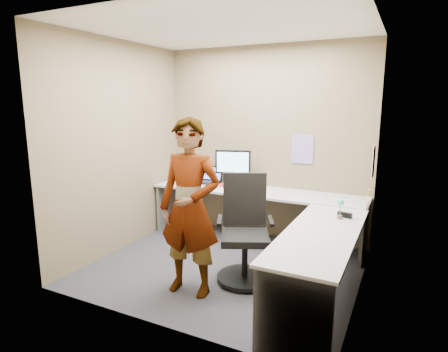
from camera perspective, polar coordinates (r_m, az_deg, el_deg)
The scene contains 21 objects.
ground at distance 4.56m, azimuth -0.01°, elevation -13.74°, with size 3.00×3.00×0.00m, color #2A2A2F.
wall_back at distance 5.37m, azimuth 6.21°, elevation 4.98°, with size 3.00×3.00×0.00m, color brown.
wall_right at distance 3.77m, azimuth 20.89°, elevation 1.68°, with size 2.70×2.70×0.00m, color brown.
wall_left at distance 5.02m, azimuth -15.55°, elevation 4.22°, with size 2.70×2.70×0.00m, color brown.
ceiling at distance 4.21m, azimuth -0.01°, elevation 21.80°, with size 3.00×3.00×0.00m, color white.
desk at distance 4.53m, azimuth 7.17°, elevation -6.05°, with size 2.98×2.58×0.73m.
paper_ream at distance 5.31m, azimuth 1.26°, elevation -1.48°, with size 0.31×0.23×0.06m, color red.
monitor at distance 5.26m, azimuth 1.36°, elevation 1.85°, with size 0.49×0.21×0.47m.
laptop at distance 5.65m, azimuth -2.16°, elevation -0.37°, with size 0.35×0.30×0.24m.
trackball_mouse at distance 5.24m, azimuth 3.07°, elevation -1.71°, with size 0.12×0.08×0.07m.
origami at distance 5.13m, azimuth -0.35°, elevation -1.92°, with size 0.10×0.10×0.06m, color white.
stapler at distance 4.16m, azimuth 17.92°, elevation -5.66°, with size 0.15×0.04×0.06m, color black.
flower at distance 4.05m, azimuth 17.31°, elevation -4.35°, with size 0.07×0.07×0.22m.
calendar_purple at distance 5.20m, azimuth 11.86°, elevation 4.05°, with size 0.30×0.01×0.40m, color #846BB7.
calendar_white at distance 4.67m, azimuth 21.82°, elevation 2.08°, with size 0.01×0.28×0.38m, color white.
sticky_note_a at distance 4.38m, azimuth 21.14°, elevation -2.42°, with size 0.01×0.07×0.07m, color #F2E059.
sticky_note_b at distance 4.46m, azimuth 21.08°, elevation -3.91°, with size 0.01×0.07×0.07m, color pink.
sticky_note_c at distance 4.35m, azimuth 20.91°, elevation -4.54°, with size 0.01×0.07×0.07m, color pink.
sticky_note_d at distance 4.53m, azimuth 21.30°, elevation -2.39°, with size 0.01×0.07×0.07m, color #F2E059.
office_chair at distance 4.13m, azimuth 3.18°, elevation -9.47°, with size 0.67×0.67×1.14m.
person at distance 3.74m, azimuth -5.24°, elevation -4.85°, with size 0.65×0.43×1.79m, color #999399.
Camera 1 is at (1.84, -3.71, 1.92)m, focal length 30.00 mm.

